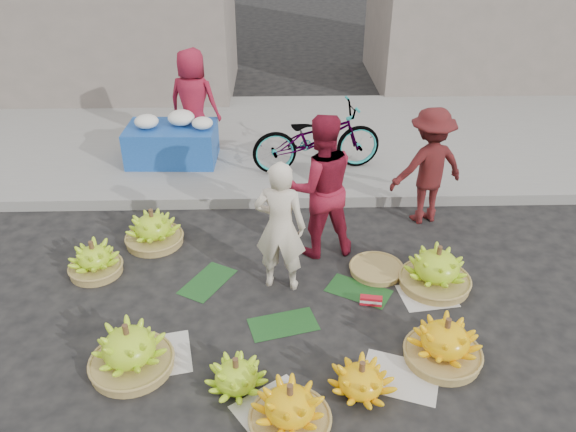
{
  "coord_description": "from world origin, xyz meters",
  "views": [
    {
      "loc": [
        -0.16,
        -4.35,
        3.66
      ],
      "look_at": [
        -0.03,
        0.69,
        0.7
      ],
      "focal_mm": 35.0,
      "sensor_mm": 36.0,
      "label": 1
    }
  ],
  "objects_px": {
    "banana_bunch_0": "(129,349)",
    "vendor_cream": "(280,227)",
    "bicycle": "(317,138)",
    "banana_bunch_4": "(445,342)",
    "flower_table": "(172,141)"
  },
  "relations": [
    {
      "from": "banana_bunch_0",
      "to": "banana_bunch_4",
      "type": "relative_size",
      "value": 1.0
    },
    {
      "from": "vendor_cream",
      "to": "flower_table",
      "type": "height_order",
      "value": "vendor_cream"
    },
    {
      "from": "banana_bunch_4",
      "to": "bicycle",
      "type": "relative_size",
      "value": 0.39
    },
    {
      "from": "banana_bunch_4",
      "to": "flower_table",
      "type": "height_order",
      "value": "flower_table"
    },
    {
      "from": "banana_bunch_0",
      "to": "bicycle",
      "type": "bearing_deg",
      "value": 63.32
    },
    {
      "from": "banana_bunch_0",
      "to": "flower_table",
      "type": "xyz_separation_m",
      "value": [
        -0.22,
        4.09,
        0.22
      ]
    },
    {
      "from": "banana_bunch_4",
      "to": "bicycle",
      "type": "height_order",
      "value": "bicycle"
    },
    {
      "from": "banana_bunch_4",
      "to": "vendor_cream",
      "type": "distance_m",
      "value": 1.9
    },
    {
      "from": "banana_bunch_0",
      "to": "vendor_cream",
      "type": "xyz_separation_m",
      "value": [
        1.32,
        1.17,
        0.5
      ]
    },
    {
      "from": "banana_bunch_0",
      "to": "bicycle",
      "type": "distance_m",
      "value": 4.2
    },
    {
      "from": "banana_bunch_4",
      "to": "flower_table",
      "type": "xyz_separation_m",
      "value": [
        -2.98,
        4.06,
        0.23
      ]
    },
    {
      "from": "banana_bunch_0",
      "to": "vendor_cream",
      "type": "distance_m",
      "value": 1.84
    },
    {
      "from": "banana_bunch_0",
      "to": "banana_bunch_4",
      "type": "bearing_deg",
      "value": 0.69
    },
    {
      "from": "banana_bunch_0",
      "to": "bicycle",
      "type": "xyz_separation_m",
      "value": [
        1.88,
        3.74,
        0.39
      ]
    },
    {
      "from": "flower_table",
      "to": "bicycle",
      "type": "distance_m",
      "value": 2.14
    }
  ]
}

